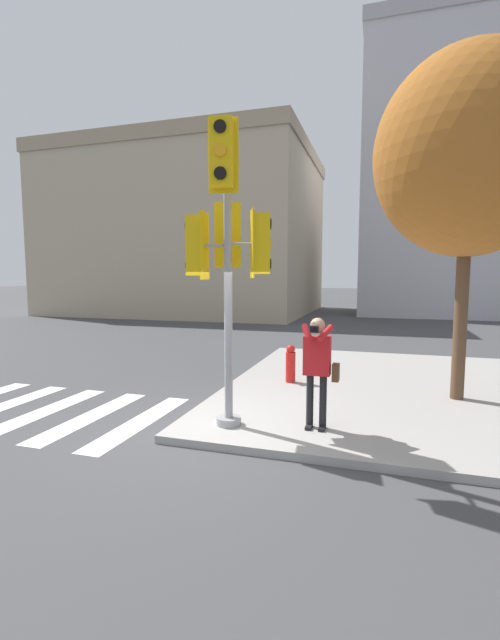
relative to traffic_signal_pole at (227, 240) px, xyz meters
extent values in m
plane|color=#424244|center=(-0.36, -0.28, -2.98)|extent=(160.00, 160.00, 0.00)
cube|color=#9E9B96|center=(3.14, 3.22, -2.92)|extent=(8.00, 8.00, 0.12)
cube|color=silver|center=(-1.56, -0.01, -2.98)|extent=(0.44, 2.84, 0.01)
cube|color=silver|center=(-2.53, -0.01, -2.98)|extent=(0.44, 2.84, 0.01)
cube|color=silver|center=(-3.51, -0.01, -2.98)|extent=(0.44, 2.84, 0.01)
cube|color=silver|center=(-4.48, -0.01, -2.98)|extent=(0.44, 2.84, 0.01)
cylinder|color=#939399|center=(0.02, -0.02, -2.80)|extent=(0.39, 0.39, 0.12)
cylinder|color=#939399|center=(0.02, -0.02, -0.54)|extent=(0.13, 0.13, 4.41)
sphere|color=#939399|center=(0.02, -0.02, 1.71)|extent=(0.14, 0.14, 0.14)
cylinder|color=#939399|center=(-0.06, 0.19, 0.10)|extent=(0.16, 0.31, 0.05)
cube|color=#E5B70C|center=(-0.15, 0.45, 0.10)|extent=(0.37, 0.33, 0.90)
cube|color=#E5B70C|center=(-0.11, 0.32, 0.10)|extent=(0.40, 0.17, 1.02)
cylinder|color=black|center=(-0.20, 0.57, 0.40)|extent=(0.17, 0.09, 0.17)
cylinder|color=orange|center=(-0.20, 0.57, 0.10)|extent=(0.17, 0.09, 0.17)
cylinder|color=black|center=(-0.20, 0.57, -0.20)|extent=(0.17, 0.09, 0.17)
cylinder|color=#939399|center=(0.06, -0.24, 1.12)|extent=(0.11, 0.32, 0.05)
cube|color=#E5B70C|center=(0.12, -0.51, 1.12)|extent=(0.34, 0.29, 0.90)
cube|color=#E5B70C|center=(0.09, -0.38, 1.12)|extent=(0.42, 0.11, 1.02)
cylinder|color=black|center=(0.14, -0.64, 1.42)|extent=(0.17, 0.06, 0.17)
cylinder|color=orange|center=(0.14, -0.64, 1.12)|extent=(0.17, 0.06, 0.17)
cylinder|color=black|center=(0.14, -0.64, 0.82)|extent=(0.17, 0.06, 0.17)
cylinder|color=#939399|center=(-0.20, -0.04, -0.09)|extent=(0.32, 0.08, 0.05)
cube|color=#E5B70C|center=(-0.47, -0.07, -0.09)|extent=(0.27, 0.32, 0.90)
cube|color=#E5B70C|center=(-0.34, -0.06, -0.09)|extent=(0.07, 0.42, 1.02)
cylinder|color=black|center=(-0.61, -0.09, 0.21)|extent=(0.05, 0.17, 0.17)
cylinder|color=orange|center=(-0.61, -0.09, -0.09)|extent=(0.05, 0.17, 0.17)
cylinder|color=black|center=(-0.61, -0.09, -0.39)|extent=(0.05, 0.17, 0.17)
cylinder|color=#939399|center=(0.23, 0.06, -0.06)|extent=(0.31, 0.16, 0.05)
cube|color=#E5B70C|center=(0.48, 0.17, -0.06)|extent=(0.34, 0.37, 0.90)
cube|color=#E5B70C|center=(0.36, 0.12, -0.06)|extent=(0.18, 0.40, 1.02)
cylinder|color=black|center=(0.61, 0.22, 0.24)|extent=(0.09, 0.17, 0.17)
cylinder|color=orange|center=(0.61, 0.22, -0.06)|extent=(0.09, 0.17, 0.17)
cylinder|color=black|center=(0.61, 0.22, -0.36)|extent=(0.09, 0.17, 0.17)
cube|color=black|center=(1.25, 0.19, -2.84)|extent=(0.09, 0.24, 0.05)
cube|color=black|center=(1.45, 0.19, -2.84)|extent=(0.09, 0.24, 0.05)
cylinder|color=black|center=(1.25, 0.25, -2.45)|extent=(0.11, 0.11, 0.83)
cylinder|color=black|center=(1.45, 0.25, -2.45)|extent=(0.11, 0.11, 0.83)
cube|color=red|center=(1.35, 0.25, -1.74)|extent=(0.40, 0.22, 0.59)
sphere|color=tan|center=(1.35, 0.25, -1.28)|extent=(0.22, 0.22, 0.22)
cube|color=black|center=(1.35, -0.06, -1.30)|extent=(0.12, 0.10, 0.09)
cylinder|color=black|center=(1.35, -0.13, -1.30)|extent=(0.06, 0.08, 0.06)
cylinder|color=red|center=(1.21, 0.11, -1.37)|extent=(0.23, 0.35, 0.23)
cylinder|color=red|center=(1.48, 0.11, -1.37)|extent=(0.23, 0.35, 0.23)
cube|color=brown|center=(1.63, 0.27, -1.98)|extent=(0.10, 0.20, 0.26)
cylinder|color=brown|center=(3.67, 2.60, -1.20)|extent=(0.24, 0.24, 3.33)
ellipsoid|color=#A86023|center=(3.67, 2.60, 1.63)|extent=(3.34, 3.34, 3.67)
cylinder|color=red|center=(0.39, 2.91, -2.53)|extent=(0.21, 0.21, 0.66)
sphere|color=red|center=(0.39, 2.91, -2.13)|extent=(0.19, 0.19, 0.19)
cylinder|color=red|center=(0.39, 2.77, -2.46)|extent=(0.10, 0.06, 0.10)
cube|color=tan|center=(-10.28, 20.94, 1.84)|extent=(16.09, 12.56, 9.65)
cube|color=gray|center=(-10.28, 20.94, 7.07)|extent=(16.29, 12.76, 0.80)
cube|color=#BCBCC1|center=(7.45, 23.92, 5.20)|extent=(13.18, 8.54, 16.37)
cube|color=#A3A3A8|center=(7.45, 23.92, 13.78)|extent=(13.38, 8.74, 0.80)
camera|label=1|loc=(2.25, -6.12, -0.54)|focal=24.00mm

